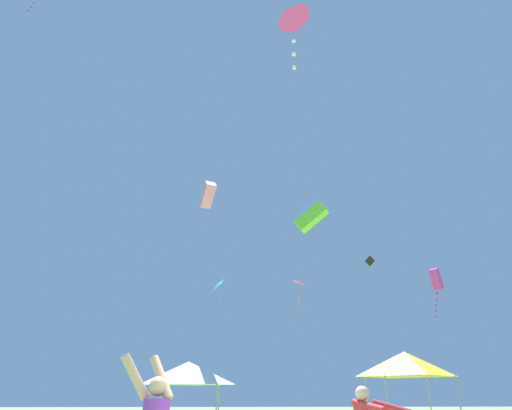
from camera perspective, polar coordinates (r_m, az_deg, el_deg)
canopy_tent_white at (r=18.39m, az=-8.77°, el=-20.66°), size 2.60×2.60×2.79m
canopy_tent_yellow at (r=20.30m, az=18.76°, el=-18.88°), size 3.03×3.03×3.25m
kite_cyan_diamond at (r=36.59m, az=-5.06°, el=-10.42°), size 1.09×1.08×2.40m
kite_pink_box at (r=23.56m, az=-6.25°, el=1.30°), size 1.00×1.45×1.33m
kite_black_diamond at (r=36.74m, az=14.49°, el=-6.99°), size 0.72×0.84×0.51m
kite_magenta_delta at (r=19.50m, az=4.79°, el=22.86°), size 1.45×1.49×2.65m
kite_lime_box at (r=12.83m, az=7.14°, el=-1.56°), size 1.05×0.69×0.86m
kite_magenta_box at (r=23.89m, az=22.24°, el=-9.05°), size 0.79×0.80×2.40m
kite_red_diamond at (r=33.30m, az=5.70°, el=-10.20°), size 1.28×1.25×2.16m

